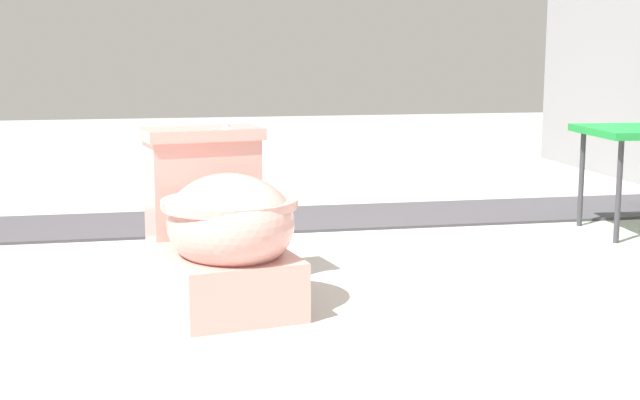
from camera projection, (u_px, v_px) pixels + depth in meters
name	position (u px, v px, depth m)	size (l,w,h in m)	color
ground_plane	(275.00, 290.00, 2.80)	(14.00, 14.00, 0.00)	#A8A59E
gravel_strip	(349.00, 217.00, 3.98)	(0.56, 8.00, 0.01)	#423F44
toilet	(221.00, 230.00, 2.64)	(0.69, 0.48, 0.52)	#E09E93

